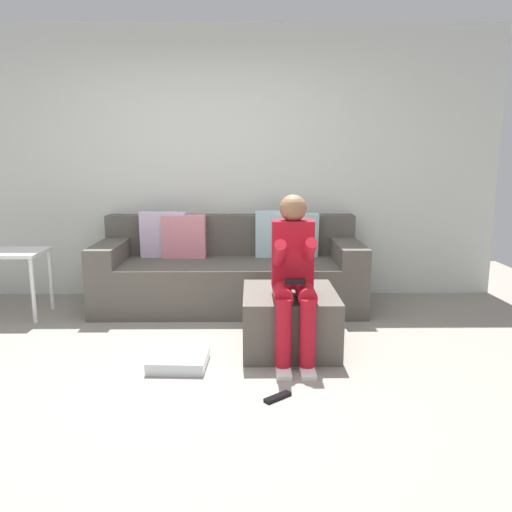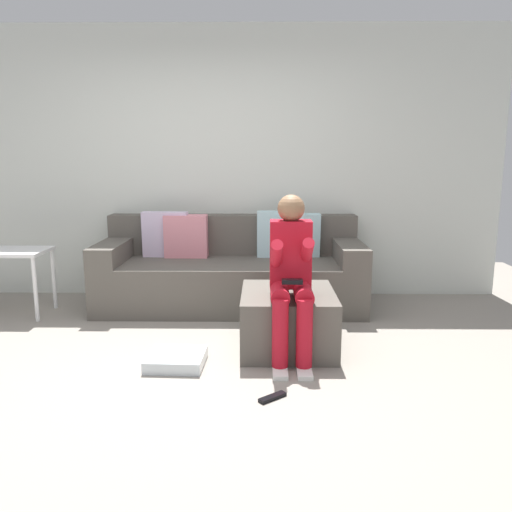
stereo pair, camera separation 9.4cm
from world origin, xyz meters
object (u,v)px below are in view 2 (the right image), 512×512
at_px(ottoman, 288,320).
at_px(storage_bin, 176,359).
at_px(couch_sectional, 231,271).
at_px(remote_near_ottoman, 272,397).
at_px(side_table, 11,260).
at_px(person_seated, 291,272).

bearing_deg(ottoman, storage_bin, -156.00).
relative_size(couch_sectional, remote_near_ottoman, 13.41).
xyz_separation_m(couch_sectional, remote_near_ottoman, (0.36, -1.99, -0.32)).
bearing_deg(remote_near_ottoman, side_table, 105.33).
bearing_deg(side_table, storage_bin, -34.57).
relative_size(ottoman, person_seated, 0.66).
bearing_deg(ottoman, side_table, 162.00).
xyz_separation_m(person_seated, storage_bin, (-0.80, -0.14, -0.59)).
relative_size(couch_sectional, person_seated, 2.14).
height_order(person_seated, remote_near_ottoman, person_seated).
relative_size(ottoman, storage_bin, 1.97).
bearing_deg(remote_near_ottoman, person_seated, 38.49).
height_order(ottoman, side_table, side_table).
bearing_deg(storage_bin, remote_near_ottoman, -37.10).
bearing_deg(person_seated, storage_bin, -169.78).
distance_m(couch_sectional, ottoman, 1.25).
distance_m(couch_sectional, storage_bin, 1.55).
bearing_deg(side_table, person_seated, -22.20).
bearing_deg(couch_sectional, ottoman, -66.60).
distance_m(person_seated, remote_near_ottoman, 0.90).
bearing_deg(side_table, remote_near_ottoman, -35.30).
height_order(storage_bin, remote_near_ottoman, storage_bin).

